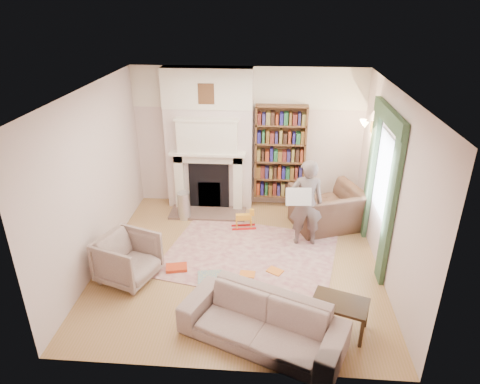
# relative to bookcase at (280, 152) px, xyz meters

# --- Properties ---
(floor) EXTENTS (4.50, 4.50, 0.00)m
(floor) POSITION_rel_bookcase_xyz_m (-0.65, -2.12, -1.18)
(floor) COLOR olive
(floor) RESTS_ON ground
(ceiling) EXTENTS (4.50, 4.50, 0.00)m
(ceiling) POSITION_rel_bookcase_xyz_m (-0.65, -2.12, 1.62)
(ceiling) COLOR white
(ceiling) RESTS_ON wall_back
(wall_back) EXTENTS (4.50, 0.00, 4.50)m
(wall_back) POSITION_rel_bookcase_xyz_m (-0.65, 0.13, 0.22)
(wall_back) COLOR beige
(wall_back) RESTS_ON floor
(wall_front) EXTENTS (4.50, 0.00, 4.50)m
(wall_front) POSITION_rel_bookcase_xyz_m (-0.65, -4.37, 0.22)
(wall_front) COLOR beige
(wall_front) RESTS_ON floor
(wall_left) EXTENTS (0.00, 4.50, 4.50)m
(wall_left) POSITION_rel_bookcase_xyz_m (-2.90, -2.12, 0.22)
(wall_left) COLOR beige
(wall_left) RESTS_ON floor
(wall_right) EXTENTS (0.00, 4.50, 4.50)m
(wall_right) POSITION_rel_bookcase_xyz_m (1.60, -2.12, 0.22)
(wall_right) COLOR beige
(wall_right) RESTS_ON floor
(fireplace) EXTENTS (1.70, 0.58, 2.80)m
(fireplace) POSITION_rel_bookcase_xyz_m (-1.40, -0.07, 0.21)
(fireplace) COLOR beige
(fireplace) RESTS_ON floor
(bookcase) EXTENTS (1.00, 0.24, 1.85)m
(bookcase) POSITION_rel_bookcase_xyz_m (0.00, 0.00, 0.00)
(bookcase) COLOR brown
(bookcase) RESTS_ON floor
(window) EXTENTS (0.02, 0.90, 1.30)m
(window) POSITION_rel_bookcase_xyz_m (1.58, -1.72, 0.27)
(window) COLOR silver
(window) RESTS_ON wall_right
(curtain_left) EXTENTS (0.07, 0.32, 2.40)m
(curtain_left) POSITION_rel_bookcase_xyz_m (1.55, -2.42, 0.02)
(curtain_left) COLOR #2F4930
(curtain_left) RESTS_ON floor
(curtain_right) EXTENTS (0.07, 0.32, 2.40)m
(curtain_right) POSITION_rel_bookcase_xyz_m (1.55, -1.02, 0.02)
(curtain_right) COLOR #2F4930
(curtain_right) RESTS_ON floor
(pelmet) EXTENTS (0.09, 1.70, 0.24)m
(pelmet) POSITION_rel_bookcase_xyz_m (1.54, -1.72, 1.20)
(pelmet) COLOR #2F4930
(pelmet) RESTS_ON wall_right
(wall_sconce) EXTENTS (0.20, 0.24, 0.24)m
(wall_sconce) POSITION_rel_bookcase_xyz_m (1.38, -0.62, 0.72)
(wall_sconce) COLOR gold
(wall_sconce) RESTS_ON wall_right
(rug) EXTENTS (3.14, 2.65, 0.01)m
(rug) POSITION_rel_bookcase_xyz_m (-0.48, -1.92, -1.17)
(rug) COLOR beige
(rug) RESTS_ON floor
(armchair_reading) EXTENTS (1.49, 1.41, 0.78)m
(armchair_reading) POSITION_rel_bookcase_xyz_m (0.90, -0.84, -0.79)
(armchair_reading) COLOR #462E25
(armchair_reading) RESTS_ON floor
(armchair_left) EXTENTS (1.02, 1.01, 0.73)m
(armchair_left) POSITION_rel_bookcase_xyz_m (-2.29, -2.71, -0.81)
(armchair_left) COLOR #B2A892
(armchair_left) RESTS_ON floor
(sofa) EXTENTS (2.21, 1.54, 0.60)m
(sofa) POSITION_rel_bookcase_xyz_m (-0.22, -3.86, -0.87)
(sofa) COLOR #B2A493
(sofa) RESTS_ON floor
(man_reading) EXTENTS (0.60, 0.42, 1.57)m
(man_reading) POSITION_rel_bookcase_xyz_m (0.45, -1.44, -0.39)
(man_reading) COLOR #63534F
(man_reading) RESTS_ON floor
(newspaper) EXTENTS (0.43, 0.15, 0.29)m
(newspaper) POSITION_rel_bookcase_xyz_m (0.30, -1.64, -0.18)
(newspaper) COLOR beige
(newspaper) RESTS_ON man_reading
(coffee_table) EXTENTS (0.81, 0.66, 0.45)m
(coffee_table) POSITION_rel_bookcase_xyz_m (0.77, -3.58, -0.95)
(coffee_table) COLOR #2F2010
(coffee_table) RESTS_ON floor
(paraffin_heater) EXTENTS (0.27, 0.27, 0.55)m
(paraffin_heater) POSITION_rel_bookcase_xyz_m (-1.83, -0.71, -0.90)
(paraffin_heater) COLOR #B8BCC0
(paraffin_heater) RESTS_ON floor
(rocking_horse) EXTENTS (0.47, 0.25, 0.39)m
(rocking_horse) POSITION_rel_bookcase_xyz_m (-0.65, -1.02, -0.98)
(rocking_horse) COLOR gold
(rocking_horse) RESTS_ON rug
(board_game) EXTENTS (0.46, 0.46, 0.03)m
(board_game) POSITION_rel_bookcase_xyz_m (-1.04, -2.66, -1.15)
(board_game) COLOR gold
(board_game) RESTS_ON rug
(game_box_lid) EXTENTS (0.37, 0.29, 0.06)m
(game_box_lid) POSITION_rel_bookcase_xyz_m (-1.62, -2.43, -1.14)
(game_box_lid) COLOR #BC3615
(game_box_lid) RESTS_ON rug
(comic_annuals) EXTENTS (0.94, 0.68, 0.02)m
(comic_annuals) POSITION_rel_bookcase_xyz_m (-0.41, -2.54, -1.16)
(comic_annuals) COLOR red
(comic_annuals) RESTS_ON rug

